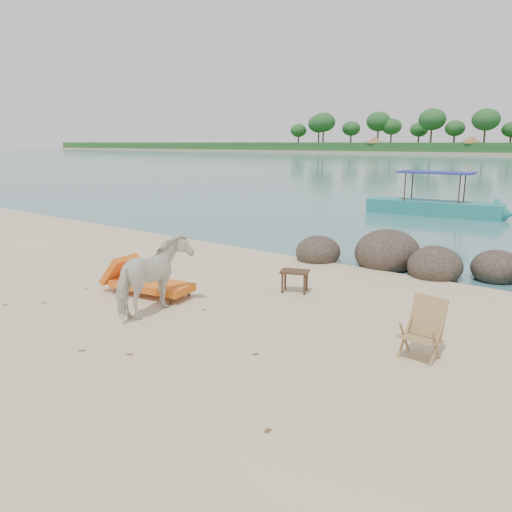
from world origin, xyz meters
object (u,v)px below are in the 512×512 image
at_px(cow, 154,278).
at_px(deck_chair, 421,332).
at_px(side_table, 295,283).
at_px(lounge_chair, 152,282).
at_px(boat_near, 435,179).
at_px(boulders, 406,259).

bearing_deg(cow, deck_chair, -179.22).
height_order(side_table, deck_chair, deck_chair).
xyz_separation_m(cow, lounge_chair, (-0.91, 0.70, -0.38)).
height_order(lounge_chair, boat_near, boat_near).
distance_m(side_table, deck_chair, 3.74).
relative_size(cow, lounge_chair, 0.77).
height_order(side_table, lounge_chair, lounge_chair).
bearing_deg(lounge_chair, deck_chair, -5.86).
distance_m(boulders, side_table, 3.76).
relative_size(side_table, deck_chair, 0.66).
distance_m(side_table, lounge_chair, 3.03).
height_order(cow, deck_chair, cow).
bearing_deg(boat_near, boulders, -80.84).
relative_size(deck_chair, boat_near, 0.14).
height_order(side_table, boat_near, boat_near).
distance_m(lounge_chair, deck_chair, 5.59).
xyz_separation_m(boulders, deck_chair, (2.30, -5.28, 0.21)).
relative_size(side_table, lounge_chair, 0.27).
distance_m(boulders, boat_near, 10.93).
bearing_deg(boat_near, deck_chair, -77.97).
height_order(cow, boat_near, boat_near).
bearing_deg(side_table, lounge_chair, -159.64).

